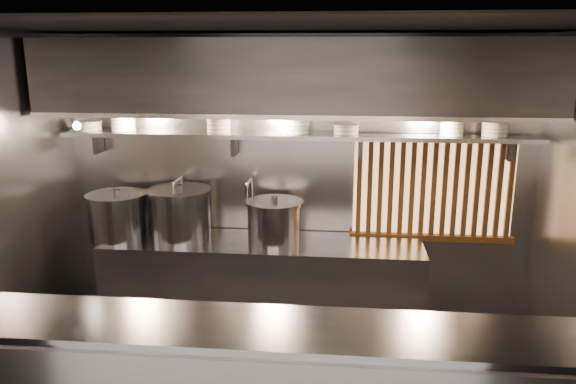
% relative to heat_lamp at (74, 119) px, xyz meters
% --- Properties ---
extents(ceiling, '(4.50, 4.50, 0.00)m').
position_rel_heat_lamp_xyz_m(ceiling, '(1.90, -0.85, 0.73)').
color(ceiling, black).
rests_on(ceiling, wall_back).
extents(wall_back, '(4.50, 0.00, 4.50)m').
position_rel_heat_lamp_xyz_m(wall_back, '(1.90, 0.65, -0.67)').
color(wall_back, gray).
rests_on(wall_back, floor).
extents(cooking_bench, '(3.00, 0.70, 0.90)m').
position_rel_heat_lamp_xyz_m(cooking_bench, '(1.60, 0.28, -1.62)').
color(cooking_bench, '#97979C').
rests_on(cooking_bench, floor).
extents(bowl_shelf, '(4.40, 0.34, 0.04)m').
position_rel_heat_lamp_xyz_m(bowl_shelf, '(1.90, 0.47, -0.19)').
color(bowl_shelf, '#97979C').
rests_on(bowl_shelf, wall_back).
extents(exhaust_hood, '(4.40, 0.81, 0.65)m').
position_rel_heat_lamp_xyz_m(exhaust_hood, '(1.90, 0.25, 0.36)').
color(exhaust_hood, '#2D2D30').
rests_on(exhaust_hood, ceiling).
extents(wood_screen, '(1.56, 0.09, 1.04)m').
position_rel_heat_lamp_xyz_m(wood_screen, '(3.20, 0.60, -0.69)').
color(wood_screen, '#FFBA72').
rests_on(wood_screen, wall_back).
extents(faucet_left, '(0.04, 0.30, 0.50)m').
position_rel_heat_lamp_xyz_m(faucet_left, '(0.75, 0.52, -0.76)').
color(faucet_left, silver).
rests_on(faucet_left, wall_back).
extents(faucet_right, '(0.04, 0.30, 0.50)m').
position_rel_heat_lamp_xyz_m(faucet_right, '(1.45, 0.52, -0.76)').
color(faucet_right, silver).
rests_on(faucet_right, wall_back).
extents(heat_lamp, '(0.25, 0.35, 0.20)m').
position_rel_heat_lamp_xyz_m(heat_lamp, '(0.00, 0.00, 0.00)').
color(heat_lamp, '#97979C').
rests_on(heat_lamp, exhaust_hood).
extents(pendant_bulb, '(0.09, 0.09, 0.19)m').
position_rel_heat_lamp_xyz_m(pendant_bulb, '(1.80, 0.35, -0.11)').
color(pendant_bulb, '#2D2D30').
rests_on(pendant_bulb, exhaust_hood).
extents(stock_pot_left, '(0.65, 0.65, 0.48)m').
position_rel_heat_lamp_xyz_m(stock_pot_left, '(0.22, 0.25, -0.95)').
color(stock_pot_left, '#97979C').
rests_on(stock_pot_left, cooking_bench).
extents(stock_pot_mid, '(0.80, 0.80, 0.52)m').
position_rel_heat_lamp_xyz_m(stock_pot_mid, '(0.81, 0.31, -0.92)').
color(stock_pot_mid, '#97979C').
rests_on(stock_pot_mid, cooking_bench).
extents(stock_pot_right, '(0.65, 0.65, 0.44)m').
position_rel_heat_lamp_xyz_m(stock_pot_right, '(1.72, 0.29, -0.97)').
color(stock_pot_right, '#97979C').
rests_on(stock_pot_right, cooking_bench).
extents(bowl_stack_0, '(0.24, 0.24, 0.09)m').
position_rel_heat_lamp_xyz_m(bowl_stack_0, '(-0.09, 0.47, -0.12)').
color(bowl_stack_0, white).
rests_on(bowl_stack_0, bowl_shelf).
extents(bowl_stack_1, '(0.24, 0.24, 0.17)m').
position_rel_heat_lamp_xyz_m(bowl_stack_1, '(0.25, 0.47, -0.08)').
color(bowl_stack_1, white).
rests_on(bowl_stack_1, bowl_shelf).
extents(bowl_stack_2, '(0.23, 0.23, 0.13)m').
position_rel_heat_lamp_xyz_m(bowl_stack_2, '(1.17, 0.47, -0.10)').
color(bowl_stack_2, white).
rests_on(bowl_stack_2, bowl_shelf).
extents(bowl_stack_3, '(0.23, 0.23, 0.13)m').
position_rel_heat_lamp_xyz_m(bowl_stack_3, '(1.92, 0.47, -0.10)').
color(bowl_stack_3, white).
rests_on(bowl_stack_3, bowl_shelf).
extents(bowl_stack_4, '(0.24, 0.24, 0.09)m').
position_rel_heat_lamp_xyz_m(bowl_stack_4, '(2.36, 0.47, -0.12)').
color(bowl_stack_4, white).
rests_on(bowl_stack_4, bowl_shelf).
extents(bowl_stack_5, '(0.22, 0.22, 0.17)m').
position_rel_heat_lamp_xyz_m(bowl_stack_5, '(3.30, 0.47, -0.08)').
color(bowl_stack_5, white).
rests_on(bowl_stack_5, bowl_shelf).
extents(bowl_stack_6, '(0.24, 0.24, 0.13)m').
position_rel_heat_lamp_xyz_m(bowl_stack_6, '(3.68, 0.47, -0.10)').
color(bowl_stack_6, white).
rests_on(bowl_stack_6, bowl_shelf).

